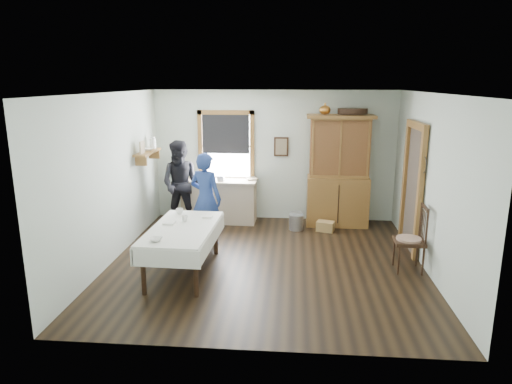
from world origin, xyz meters
TOP-DOWN VIEW (x-y plane):
  - room at (0.00, 0.00)m, footprint 5.01×5.01m
  - window at (-1.00, 2.46)m, footprint 1.18×0.07m
  - doorway at (2.46, 0.85)m, footprint 0.09×1.14m
  - wall_shelf at (-2.37, 1.54)m, footprint 0.24×1.00m
  - framed_picture at (0.15, 2.46)m, footprint 0.30×0.04m
  - rug_beater at (2.45, 0.30)m, footprint 0.01×0.27m
  - work_counter at (-1.11, 2.16)m, footprint 1.57×0.62m
  - china_hutch at (1.31, 2.16)m, footprint 1.31×0.63m
  - dining_table at (-1.24, -0.49)m, footprint 1.01×1.85m
  - spindle_chair at (2.22, -0.12)m, footprint 0.51×0.51m
  - pail at (0.49, 1.74)m, footprint 0.36×0.36m
  - wicker_basket at (1.06, 1.70)m, footprint 0.38×0.32m
  - woman_blue at (-1.14, 0.84)m, footprint 0.66×0.54m
  - figure_dark at (-1.80, 1.77)m, footprint 0.83×0.67m
  - table_cup_a at (-1.46, 0.21)m, footprint 0.13×0.13m
  - table_cup_b at (-1.27, -0.21)m, footprint 0.12×0.12m
  - table_bowl at (-1.45, -1.12)m, footprint 0.21×0.21m
  - counter_book at (-0.55, 2.25)m, footprint 0.24×0.28m
  - counter_bowl at (-1.35, 2.07)m, footprint 0.24×0.24m
  - shelf_bowl at (-2.37, 1.55)m, footprint 0.22×0.22m

SIDE VIEW (x-z plane):
  - wicker_basket at x=1.06m, z-range 0.00..0.19m
  - pail at x=0.49m, z-range 0.00..0.31m
  - dining_table at x=-1.24m, z-range 0.00..0.73m
  - work_counter at x=-1.11m, z-range 0.00..0.89m
  - spindle_chair at x=2.22m, z-range 0.00..1.05m
  - table_bowl at x=-1.45m, z-range 0.73..0.78m
  - woman_blue at x=-1.14m, z-range 0.00..1.54m
  - table_cup_a at x=-1.46m, z-range 0.73..0.82m
  - table_cup_b at x=-1.27m, z-range 0.73..0.83m
  - figure_dark at x=-1.80m, z-range 0.00..1.61m
  - counter_book at x=-0.55m, z-range 0.89..0.92m
  - counter_bowl at x=-1.35m, z-range 0.89..0.96m
  - china_hutch at x=1.31m, z-range 0.00..2.24m
  - doorway at x=2.46m, z-range 0.05..2.27m
  - room at x=0.00m, z-range 0.00..2.70m
  - framed_picture at x=0.15m, z-range 1.35..1.75m
  - wall_shelf at x=-2.37m, z-range 1.35..1.79m
  - shelf_bowl at x=-2.37m, z-range 1.57..1.62m
  - window at x=-1.00m, z-range 0.88..2.36m
  - rug_beater at x=2.45m, z-range 1.58..1.86m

